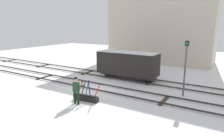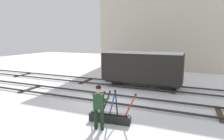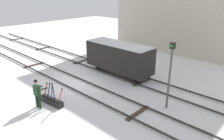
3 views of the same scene
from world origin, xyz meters
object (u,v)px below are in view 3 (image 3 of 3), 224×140
(rail_worker, at_px, (37,92))
(freight_car_back_track, at_px, (119,57))
(signal_post, at_px, (170,70))
(switch_lever_frame, at_px, (52,100))

(rail_worker, xyz_separation_m, freight_car_back_track, (-0.05, 7.09, 0.44))
(freight_car_back_track, bearing_deg, signal_post, -19.97)
(switch_lever_frame, distance_m, signal_post, 7.18)
(switch_lever_frame, relative_size, rail_worker, 1.14)
(switch_lever_frame, height_order, freight_car_back_track, freight_car_back_track)
(rail_worker, relative_size, freight_car_back_track, 0.32)
(rail_worker, bearing_deg, freight_car_back_track, 84.55)
(signal_post, distance_m, freight_car_back_track, 5.96)
(switch_lever_frame, relative_size, freight_car_back_track, 0.36)
(switch_lever_frame, distance_m, rail_worker, 1.08)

